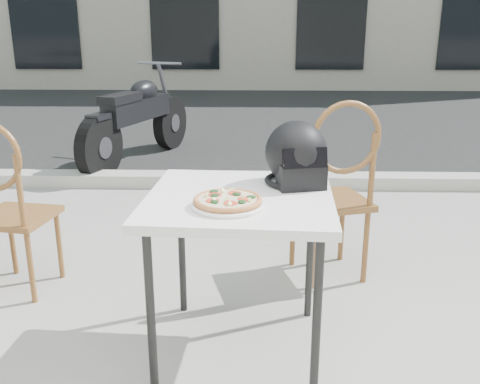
{
  "coord_description": "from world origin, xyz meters",
  "views": [
    {
      "loc": [
        -0.05,
        -2.01,
        1.51
      ],
      "look_at": [
        -0.11,
        0.13,
        0.83
      ],
      "focal_mm": 40.0,
      "sensor_mm": 36.0,
      "label": 1
    }
  ],
  "objects_px": {
    "cafe_table_main": "(240,210)",
    "cafe_chair_main": "(336,183)",
    "helmet": "(297,157)",
    "plate": "(228,205)",
    "motorcycle": "(138,120)",
    "cafe_chair_side": "(5,199)",
    "pizza": "(228,200)"
  },
  "relations": [
    {
      "from": "pizza",
      "to": "cafe_chair_main",
      "type": "xyz_separation_m",
      "value": [
        0.59,
        0.93,
        -0.19
      ]
    },
    {
      "from": "cafe_chair_side",
      "to": "plate",
      "type": "bearing_deg",
      "value": 160.48
    },
    {
      "from": "cafe_chair_main",
      "to": "cafe_chair_side",
      "type": "relative_size",
      "value": 1.07
    },
    {
      "from": "cafe_chair_main",
      "to": "cafe_chair_side",
      "type": "distance_m",
      "value": 1.89
    },
    {
      "from": "motorcycle",
      "to": "cafe_chair_main",
      "type": "bearing_deg",
      "value": -39.66
    },
    {
      "from": "plate",
      "to": "motorcycle",
      "type": "xyz_separation_m",
      "value": [
        -1.2,
        3.86,
        -0.31
      ]
    },
    {
      "from": "cafe_chair_main",
      "to": "motorcycle",
      "type": "bearing_deg",
      "value": -74.08
    },
    {
      "from": "cafe_table_main",
      "to": "helmet",
      "type": "relative_size",
      "value": 2.38
    },
    {
      "from": "plate",
      "to": "motorcycle",
      "type": "distance_m",
      "value": 4.05
    },
    {
      "from": "cafe_table_main",
      "to": "plate",
      "type": "relative_size",
      "value": 2.14
    },
    {
      "from": "cafe_table_main",
      "to": "cafe_chair_main",
      "type": "distance_m",
      "value": 0.95
    },
    {
      "from": "cafe_chair_side",
      "to": "motorcycle",
      "type": "bearing_deg",
      "value": -82.4
    },
    {
      "from": "pizza",
      "to": "cafe_chair_side",
      "type": "distance_m",
      "value": 1.47
    },
    {
      "from": "pizza",
      "to": "cafe_chair_side",
      "type": "bearing_deg",
      "value": 151.54
    },
    {
      "from": "cafe_table_main",
      "to": "pizza",
      "type": "height_order",
      "value": "pizza"
    },
    {
      "from": "plate",
      "to": "cafe_chair_main",
      "type": "distance_m",
      "value": 1.11
    },
    {
      "from": "cafe_table_main",
      "to": "cafe_chair_main",
      "type": "relative_size",
      "value": 0.78
    },
    {
      "from": "cafe_chair_main",
      "to": "cafe_chair_side",
      "type": "bearing_deg",
      "value": -8.43
    },
    {
      "from": "cafe_chair_main",
      "to": "cafe_chair_side",
      "type": "height_order",
      "value": "cafe_chair_main"
    },
    {
      "from": "pizza",
      "to": "cafe_chair_side",
      "type": "relative_size",
      "value": 0.35
    },
    {
      "from": "pizza",
      "to": "plate",
      "type": "bearing_deg",
      "value": -124.39
    },
    {
      "from": "motorcycle",
      "to": "cafe_table_main",
      "type": "bearing_deg",
      "value": -52.52
    },
    {
      "from": "helmet",
      "to": "motorcycle",
      "type": "xyz_separation_m",
      "value": [
        -1.51,
        3.51,
        -0.44
      ]
    },
    {
      "from": "pizza",
      "to": "helmet",
      "type": "relative_size",
      "value": 0.99
    },
    {
      "from": "plate",
      "to": "pizza",
      "type": "xyz_separation_m",
      "value": [
        0.0,
        0.0,
        0.02
      ]
    },
    {
      "from": "cafe_table_main",
      "to": "helmet",
      "type": "xyz_separation_m",
      "value": [
        0.26,
        0.18,
        0.2
      ]
    },
    {
      "from": "pizza",
      "to": "motorcycle",
      "type": "xyz_separation_m",
      "value": [
        -1.2,
        3.86,
        -0.33
      ]
    },
    {
      "from": "cafe_table_main",
      "to": "motorcycle",
      "type": "distance_m",
      "value": 3.91
    },
    {
      "from": "pizza",
      "to": "helmet",
      "type": "xyz_separation_m",
      "value": [
        0.31,
        0.35,
        0.1
      ]
    },
    {
      "from": "plate",
      "to": "cafe_chair_main",
      "type": "xyz_separation_m",
      "value": [
        0.59,
        0.93,
        -0.17
      ]
    },
    {
      "from": "pizza",
      "to": "motorcycle",
      "type": "bearing_deg",
      "value": 107.33
    },
    {
      "from": "cafe_chair_main",
      "to": "cafe_table_main",
      "type": "bearing_deg",
      "value": 38.84
    }
  ]
}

